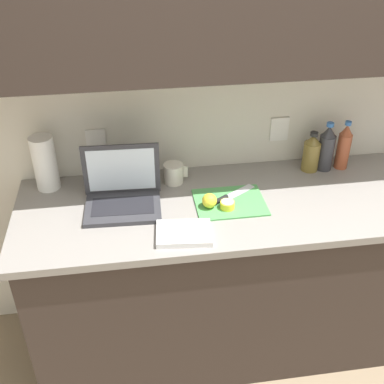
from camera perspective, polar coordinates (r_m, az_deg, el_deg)
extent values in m
plane|color=#847056|center=(2.77, 7.62, -16.10)|extent=(12.00, 12.00, 0.00)
cube|color=silver|center=(2.30, 7.67, 12.96)|extent=(5.20, 0.06, 2.60)
cube|color=white|center=(2.29, -11.31, 5.92)|extent=(0.09, 0.01, 0.12)
cube|color=white|center=(2.40, 10.31, 7.35)|extent=(0.09, 0.01, 0.12)
cube|color=#332823|center=(2.47, 8.33, -9.63)|extent=(2.19, 0.62, 0.85)
cube|color=gray|center=(2.19, 9.24, -1.15)|extent=(2.26, 0.66, 0.03)
cube|color=#333338|center=(2.10, -8.16, -1.85)|extent=(0.33, 0.26, 0.02)
cube|color=black|center=(2.09, -8.19, -1.61)|extent=(0.27, 0.15, 0.00)
cube|color=#333338|center=(2.13, -8.37, 2.68)|extent=(0.34, 0.02, 0.24)
cube|color=silver|center=(2.12, -8.38, 2.60)|extent=(0.29, 0.02, 0.20)
cube|color=#4C9E51|center=(2.13, 4.50, -1.21)|extent=(0.31, 0.24, 0.01)
cube|color=silver|center=(2.19, 5.65, 0.03)|extent=(0.16, 0.12, 0.00)
cylinder|color=black|center=(2.11, 3.09, -1.07)|extent=(0.10, 0.08, 0.02)
cylinder|color=yellow|center=(2.08, 4.22, -1.53)|extent=(0.06, 0.06, 0.03)
cylinder|color=#F4EAA3|center=(2.07, 4.24, -1.16)|extent=(0.06, 0.06, 0.00)
sphere|color=yellow|center=(2.07, 2.08, -1.03)|extent=(0.06, 0.06, 0.06)
cylinder|color=#A34C2D|center=(2.46, 17.46, 4.64)|extent=(0.06, 0.06, 0.18)
cone|color=#A34C2D|center=(2.41, 17.91, 7.03)|extent=(0.06, 0.06, 0.05)
cylinder|color=#3366B2|center=(2.40, 18.05, 7.77)|extent=(0.03, 0.03, 0.02)
cylinder|color=#333338|center=(2.43, 15.56, 4.53)|extent=(0.08, 0.08, 0.18)
cone|color=#333338|center=(2.38, 15.96, 6.94)|extent=(0.07, 0.07, 0.05)
cylinder|color=#3366B2|center=(2.36, 16.09, 7.69)|extent=(0.03, 0.03, 0.02)
cylinder|color=olive|center=(2.41, 13.90, 4.12)|extent=(0.08, 0.08, 0.15)
cone|color=olive|center=(2.36, 14.19, 6.07)|extent=(0.07, 0.07, 0.04)
cylinder|color=black|center=(2.35, 14.29, 6.68)|extent=(0.04, 0.04, 0.02)
cylinder|color=silver|center=(2.25, -2.20, 2.22)|extent=(0.09, 0.09, 0.09)
cube|color=silver|center=(2.25, -0.78, 2.44)|extent=(0.02, 0.01, 0.05)
cylinder|color=white|center=(2.27, -17.04, 3.30)|extent=(0.11, 0.11, 0.26)
cube|color=white|center=(1.93, -0.97, -4.91)|extent=(0.23, 0.18, 0.02)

